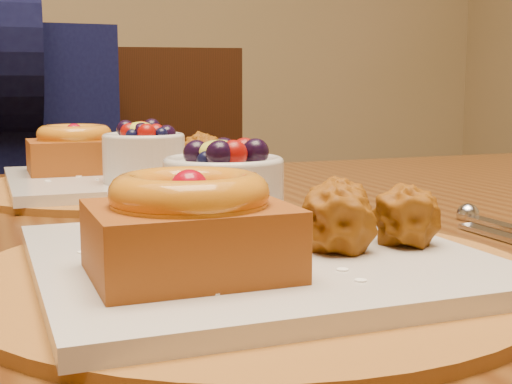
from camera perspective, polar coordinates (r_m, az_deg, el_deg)
dining_table at (r=0.70m, az=-6.66°, el=-8.54°), size 1.60×0.90×0.76m
place_setting_near at (r=0.48m, az=-0.80°, el=-3.82°), size 0.38×0.38×0.09m
place_setting_far at (r=0.89m, az=-10.41°, el=1.76°), size 0.38×0.38×0.09m
chair_far at (r=1.59m, az=-8.83°, el=-4.21°), size 0.55×0.55×0.97m
diner at (r=1.49m, az=-18.78°, el=5.72°), size 0.47×0.47×0.77m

